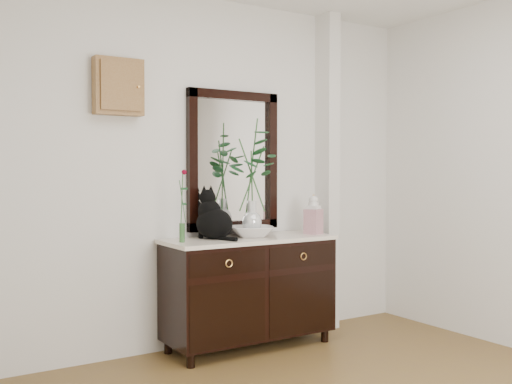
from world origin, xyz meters
TOP-DOWN VIEW (x-y plane):
  - wall_back at (0.00, 1.98)m, footprint 3.60×0.04m
  - pilaster at (1.00, 1.90)m, footprint 0.12×0.20m
  - sideboard at (0.10, 1.73)m, footprint 1.33×0.52m
  - wall_mirror at (0.10, 1.97)m, footprint 0.80×0.06m
  - key_cabinet at (-0.85, 1.94)m, footprint 0.35×0.10m
  - cat at (-0.17, 1.78)m, footprint 0.35×0.39m
  - lotus_bowl at (0.14, 1.75)m, footprint 0.44×0.44m
  - vase_branches at (0.14, 1.75)m, footprint 0.54×0.54m
  - bud_vase_rose at (-0.47, 1.71)m, footprint 0.07×0.07m
  - ginger_jar at (0.67, 1.67)m, footprint 0.16×0.16m

SIDE VIEW (x-z plane):
  - sideboard at x=0.10m, z-range 0.06..0.88m
  - lotus_bowl at x=0.14m, z-range 0.85..0.93m
  - ginger_jar at x=0.67m, z-range 0.85..1.17m
  - cat at x=-0.17m, z-range 0.85..1.23m
  - bud_vase_rose at x=-0.47m, z-range 0.85..1.38m
  - vase_branches at x=0.14m, z-range 0.87..1.77m
  - wall_back at x=0.00m, z-range 0.00..2.70m
  - pilaster at x=1.00m, z-range 0.00..2.70m
  - wall_mirror at x=0.10m, z-range 0.89..1.99m
  - key_cabinet at x=-0.85m, z-range 1.75..2.15m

